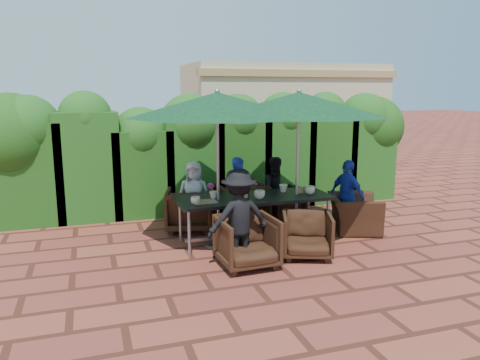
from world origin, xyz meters
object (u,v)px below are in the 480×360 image
object	(u,v)px
chair_far_mid	(242,202)
chair_far_left	(189,208)
dining_table	(254,201)
chair_end_right	(354,207)
chair_far_right	(280,202)
umbrella_left	(217,105)
umbrella_right	(299,104)
chair_near_left	(247,239)
chair_near_right	(307,233)

from	to	relation	value
chair_far_mid	chair_far_left	bearing A→B (deg)	-3.01
dining_table	chair_end_right	bearing A→B (deg)	0.28
chair_far_left	chair_far_right	distance (m)	1.73
dining_table	umbrella_left	xyz separation A→B (m)	(-0.61, -0.00, 1.54)
umbrella_right	chair_far_mid	size ratio (longest dim) A/B	3.34
umbrella_left	chair_far_right	distance (m)	2.52
umbrella_left	chair_end_right	bearing A→B (deg)	0.29
chair_far_mid	chair_far_right	distance (m)	0.76
umbrella_left	chair_end_right	size ratio (longest dim) A/B	2.93
umbrella_right	chair_far_mid	world-z (taller)	umbrella_right
umbrella_right	chair_far_right	bearing A→B (deg)	82.31
chair_near_left	chair_end_right	world-z (taller)	chair_end_right
chair_near_left	chair_near_right	xyz separation A→B (m)	(0.97, 0.09, -0.03)
dining_table	chair_far_left	xyz separation A→B (m)	(-0.88, 0.94, -0.27)
chair_far_left	chair_near_left	bearing A→B (deg)	116.83
chair_far_mid	chair_end_right	world-z (taller)	chair_far_mid
chair_end_right	chair_far_mid	bearing A→B (deg)	83.17
umbrella_left	chair_far_right	bearing A→B (deg)	32.72
umbrella_left	chair_near_right	bearing A→B (deg)	-39.82
chair_far_left	chair_far_right	size ratio (longest dim) A/B	1.08
chair_end_right	chair_near_right	bearing A→B (deg)	144.98
chair_far_mid	chair_near_right	xyz separation A→B (m)	(0.40, -1.86, -0.06)
chair_far_mid	chair_near_right	size ratio (longest dim) A/B	1.17
chair_far_mid	chair_near_right	distance (m)	1.90
dining_table	chair_far_right	xyz separation A→B (m)	(0.85, 0.93, -0.30)
chair_far_right	chair_near_right	xyz separation A→B (m)	(-0.35, -1.85, -0.01)
dining_table	chair_end_right	world-z (taller)	chair_end_right
umbrella_left	chair_far_left	distance (m)	2.05
dining_table	chair_far_mid	size ratio (longest dim) A/B	2.91
chair_end_right	umbrella_right	bearing A→B (deg)	114.80
dining_table	chair_far_left	distance (m)	1.31
chair_far_left	chair_end_right	xyz separation A→B (m)	(2.75, -0.93, 0.01)
chair_near_left	chair_near_right	size ratio (longest dim) A/B	1.08
chair_far_right	chair_end_right	size ratio (longest dim) A/B	0.78
dining_table	chair_near_right	xyz separation A→B (m)	(0.50, -0.92, -0.31)
chair_far_right	chair_end_right	world-z (taller)	chair_end_right
chair_far_left	dining_table	bearing A→B (deg)	148.18
dining_table	chair_near_right	bearing A→B (deg)	-61.65
chair_near_left	chair_end_right	distance (m)	2.55
umbrella_right	chair_far_right	world-z (taller)	umbrella_right
dining_table	umbrella_left	distance (m)	1.65
chair_near_left	chair_end_right	size ratio (longest dim) A/B	0.83
chair_near_right	chair_near_left	bearing A→B (deg)	-153.81
dining_table	chair_near_left	world-z (taller)	chair_near_left
dining_table	chair_near_right	size ratio (longest dim) A/B	3.41
chair_near_right	chair_far_left	bearing A→B (deg)	147.30
umbrella_left	chair_far_right	size ratio (longest dim) A/B	3.73
chair_far_left	chair_end_right	world-z (taller)	chair_end_right
dining_table	chair_end_right	xyz separation A→B (m)	(1.87, 0.01, -0.26)
umbrella_right	chair_end_right	size ratio (longest dim) A/B	3.00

